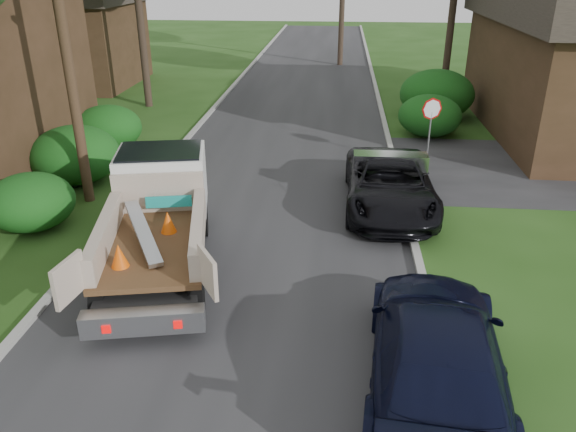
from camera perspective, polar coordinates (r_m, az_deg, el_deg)
The scene contains 15 objects.
ground at distance 12.45m, azimuth -5.03°, elevation -8.28°, with size 120.00×120.00×0.00m, color #214513.
road at distance 21.46m, azimuth -0.46°, elevation 6.33°, with size 8.00×90.00×0.02m, color #28282B.
curb_left at distance 22.20m, azimuth -11.13°, elevation 6.65°, with size 0.20×90.00×0.12m, color #9E9E99.
curb_right at distance 21.45m, azimuth 10.56°, elevation 6.05°, with size 0.20×90.00×0.12m, color #9E9E99.
stop_sign at distance 20.15m, azimuth 14.32°, elevation 9.61°, with size 0.71×0.32×2.48m.
utility_pole at distance 17.07m, azimuth -21.98°, elevation 17.69°, with size 2.42×1.25×10.00m.
house_left_far at distance 36.00m, azimuth -21.37°, elevation 17.18°, with size 7.56×7.56×6.00m.
hedge_left_a at distance 16.72m, azimuth -24.69°, elevation 1.31°, with size 2.34×2.34×1.53m, color #104613.
hedge_left_b at distance 19.69m, azimuth -20.83°, elevation 5.84°, with size 2.86×2.86×1.87m, color #104613.
hedge_left_c at distance 22.88m, azimuth -17.88°, elevation 8.53°, with size 2.60×2.60×1.70m, color #104613.
hedge_right_a at distance 24.30m, azimuth 14.20°, elevation 9.86°, with size 2.60×2.60×1.70m, color #104613.
hedge_right_b at distance 27.24m, azimuth 14.88°, elevation 11.89°, with size 3.38×3.38×2.21m, color #104613.
flatbed_truck at distance 14.05m, azimuth -12.95°, elevation 1.02°, with size 3.72×6.52×2.33m.
black_pickup at distance 16.72m, azimuth 10.29°, elevation 3.25°, with size 2.53×5.48×1.52m, color black.
navy_suv at distance 9.95m, azimuth 14.81°, elevation -13.07°, with size 2.24×5.50×1.60m, color black.
Camera 1 is at (2.02, -10.27, 6.75)m, focal length 35.00 mm.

